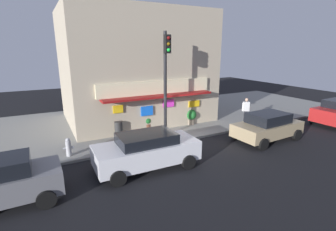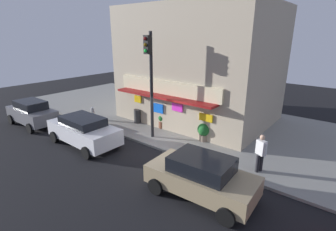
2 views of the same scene
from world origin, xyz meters
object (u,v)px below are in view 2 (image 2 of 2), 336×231
Objects in this scene: pedestrian at (261,152)px; potted_plant_by_doorway at (204,131)px; trash_can at (137,116)px; parked_car_white at (84,130)px; parked_car_grey at (32,113)px; potted_plant_by_window at (162,121)px; parked_car_tan at (201,176)px; traffic_light at (150,73)px; fire_hydrant at (93,114)px.

pedestrian reaches higher than potted_plant_by_doorway.
parked_car_white is (0.03, -4.14, 0.25)m from trash_can.
trash_can is 7.03m from parked_car_grey.
trash_can is 0.20× the size of parked_car_white.
potted_plant_by_window is at bearing 177.32° from potted_plant_by_doorway.
parked_car_grey is (-7.35, -4.77, 0.25)m from potted_plant_by_window.
potted_plant_by_doorway is 0.25× the size of parked_car_tan.
traffic_light reaches higher than trash_can.
parked_car_white is at bearing -130.19° from traffic_light.
potted_plant_by_doorway reaches higher than fire_hydrant.
parked_car_grey reaches higher than trash_can.
fire_hydrant is 0.23× the size of parked_car_grey.
potted_plant_by_window is at bearing 32.98° from parked_car_grey.
parked_car_grey is 0.88× the size of parked_car_white.
trash_can is 0.22× the size of parked_car_tan.
traffic_light reaches higher than parked_car_tan.
trash_can is 0.89× the size of potted_plant_by_doorway.
potted_plant_by_window is (1.93, 0.31, 0.01)m from trash_can.
potted_plant_by_doorway is at bearing 40.44° from parked_car_white.
potted_plant_by_window is (-0.51, 1.60, -3.26)m from traffic_light.
trash_can is 8.55m from parked_car_tan.
parked_car_grey is 5.47m from parked_car_white.
parked_car_grey is 0.95× the size of parked_car_tan.
parked_car_tan is at bearing -60.25° from potted_plant_by_doorway.
parked_car_tan is (5.57, -4.40, 0.21)m from potted_plant_by_window.
parked_car_white is (-5.04, -4.30, 0.12)m from potted_plant_by_doorway.
parked_car_white is (-8.65, -2.94, -0.22)m from pedestrian.
pedestrian is 1.86× the size of potted_plant_by_window.
parked_car_tan is at bearing -28.94° from traffic_light.
parked_car_white is at bearing 3.43° from parked_car_grey.
parked_car_white reaches higher than trash_can.
parked_car_white is at bearing -139.56° from potted_plant_by_doorway.
parked_car_grey is (-2.53, -2.98, 0.29)m from fire_hydrant.
fire_hydrant is at bearing -177.88° from traffic_light.
pedestrian reaches higher than parked_car_white.
potted_plant_by_doorway is at bearing 28.81° from traffic_light.
potted_plant_by_doorway is 0.26× the size of parked_car_grey.
parked_car_grey reaches higher than parked_car_tan.
potted_plant_by_doorway is (7.97, 1.65, 0.15)m from fire_hydrant.
parked_car_white is (5.46, 0.33, -0.01)m from parked_car_grey.
traffic_light is 1.41× the size of parked_car_tan.
parked_car_white is at bearing -161.20° from pedestrian.
potted_plant_by_window is 4.84m from parked_car_white.
fire_hydrant is 3.92m from parked_car_grey.
traffic_light is 1.30× the size of parked_car_white.
parked_car_grey reaches higher than potted_plant_by_doorway.
potted_plant_by_window is (-6.75, 1.50, -0.46)m from pedestrian.
parked_car_tan is 7.47m from parked_car_white.
traffic_light is 4.35m from potted_plant_by_doorway.
pedestrian is 9.14m from parked_car_white.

